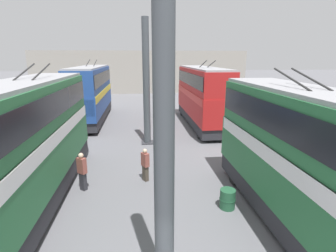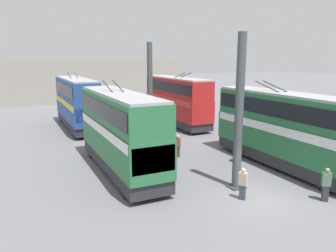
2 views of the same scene
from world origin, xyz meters
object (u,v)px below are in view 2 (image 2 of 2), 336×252
bus_left_far (177,98)px  bus_right_mid (76,100)px  bus_right_near (120,128)px  person_aisle_midway (178,145)px  oil_drum (237,156)px  person_by_left_row (326,184)px  person_aisle_foreground (243,183)px  bus_left_near (284,125)px  person_by_right_row (144,151)px

bus_left_far → bus_right_mid: (2.84, 10.08, 0.00)m
bus_right_near → person_aisle_midway: (1.30, -4.73, -2.02)m
bus_right_near → bus_right_mid: (14.79, 0.00, 0.02)m
bus_right_near → oil_drum: bearing=-100.9°
bus_right_mid → person_by_left_row: (-23.53, -8.01, -1.98)m
bus_right_near → person_aisle_foreground: (-6.76, -4.34, -2.01)m
bus_left_near → bus_right_near: bearing=70.4°
bus_right_mid → person_aisle_midway: size_ratio=6.78×
bus_left_far → oil_drum: bearing=171.2°
bus_left_far → person_aisle_foreground: 19.67m
person_by_left_row → oil_drum: 7.22m
person_aisle_midway → person_by_right_row: (-0.63, 2.89, 0.09)m
person_by_left_row → person_aisle_foreground: bearing=-84.6°
bus_right_mid → person_aisle_midway: bus_right_mid is taller
person_by_left_row → person_by_right_row: bearing=-112.9°
bus_right_near → person_by_right_row: bearing=-70.0°
bus_left_far → bus_right_near: 15.63m
bus_left_far → person_by_right_row: bearing=143.8°
person_by_left_row → oil_drum: bearing=-145.9°
bus_left_far → bus_right_near: bearing=139.8°
person_by_right_row → bus_right_mid: bearing=46.4°
person_by_left_row → person_aisle_foreground: 4.18m
bus_right_mid → person_aisle_midway: bearing=-160.7°
bus_right_mid → person_by_right_row: bearing=-172.6°
person_by_right_row → oil_drum: person_by_right_row is taller
bus_left_near → person_aisle_midway: bus_left_near is taller
bus_right_near → person_aisle_foreground: bearing=-147.3°
oil_drum → person_by_left_row: bearing=-179.8°
bus_right_mid → oil_drum: bus_right_mid is taller
bus_left_near → bus_right_mid: (18.39, 10.08, 0.10)m
bus_right_near → oil_drum: (-1.54, -7.98, -2.50)m
bus_right_mid → bus_left_far: bearing=-105.7°
bus_left_near → bus_right_near: 10.70m
oil_drum → person_by_right_row: bearing=70.2°
bus_right_near → person_by_left_row: bus_right_near is taller
bus_left_near → bus_right_mid: 20.97m
person_by_left_row → person_aisle_foreground: size_ratio=1.05×
person_aisle_midway → person_by_left_row: bearing=-102.9°
bus_left_far → person_by_right_row: bus_left_far is taller
person_by_right_row → person_by_left_row: 11.26m
person_aisle_midway → person_aisle_foreground: (-8.06, 0.39, 0.01)m
person_aisle_midway → person_aisle_foreground: size_ratio=0.99×
bus_right_near → person_by_left_row: 12.02m
person_by_left_row → bus_right_mid: bearing=-127.4°
bus_left_far → person_aisle_midway: size_ratio=6.62×
person_aisle_midway → person_by_left_row: person_by_left_row is taller
bus_left_near → oil_drum: bearing=45.6°
bus_right_near → person_aisle_midway: bus_right_near is taller
person_aisle_midway → bus_right_near: bearing=164.4°
bus_left_far → bus_right_near: (-11.95, 10.08, -0.02)m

